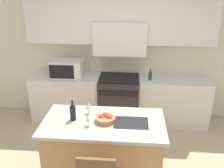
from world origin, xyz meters
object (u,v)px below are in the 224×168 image
object	(u,v)px
oil_bottle_on_counter	(150,76)
microwave	(67,68)
wine_glass_far	(88,106)
fruit_bowl	(106,118)
range_stove	(119,99)
wine_glass_near	(88,118)
wine_bottle	(73,112)

from	to	relation	value
oil_bottle_on_counter	microwave	bearing A→B (deg)	177.19
wine_glass_far	fruit_bowl	distance (m)	0.32
fruit_bowl	range_stove	bearing A→B (deg)	87.07
microwave	fruit_bowl	size ratio (longest dim) A/B	2.21
wine_glass_near	oil_bottle_on_counter	world-z (taller)	oil_bottle_on_counter
wine_bottle	oil_bottle_on_counter	world-z (taller)	wine_bottle
wine_glass_far	wine_glass_near	bearing A→B (deg)	-80.75
range_stove	fruit_bowl	xyz separation A→B (m)	(-0.08, -1.63, 0.51)
range_stove	wine_glass_near	distance (m)	1.87
fruit_bowl	wine_bottle	bearing A→B (deg)	179.78
range_stove	microwave	bearing A→B (deg)	178.93
range_stove	fruit_bowl	world-z (taller)	fruit_bowl
microwave	wine_bottle	distance (m)	1.72
wine_glass_far	oil_bottle_on_counter	xyz separation A→B (m)	(0.91, 1.39, -0.05)
oil_bottle_on_counter	wine_glass_near	bearing A→B (deg)	-116.89
range_stove	fruit_bowl	distance (m)	1.71
wine_bottle	oil_bottle_on_counter	xyz separation A→B (m)	(1.09, 1.57, -0.04)
wine_glass_far	fruit_bowl	bearing A→B (deg)	-35.97
wine_bottle	oil_bottle_on_counter	distance (m)	1.91
oil_bottle_on_counter	wine_bottle	bearing A→B (deg)	-124.73
wine_bottle	oil_bottle_on_counter	size ratio (longest dim) A/B	1.29
wine_glass_near	wine_glass_far	distance (m)	0.32
wine_bottle	fruit_bowl	size ratio (longest dim) A/B	1.04
wine_bottle	fruit_bowl	xyz separation A→B (m)	(0.43, -0.00, -0.07)
wine_glass_near	oil_bottle_on_counter	xyz separation A→B (m)	(0.86, 1.70, -0.05)
range_stove	fruit_bowl	bearing A→B (deg)	-92.93
microwave	range_stove	bearing A→B (deg)	-1.07
wine_glass_far	oil_bottle_on_counter	bearing A→B (deg)	56.62
range_stove	oil_bottle_on_counter	xyz separation A→B (m)	(0.58, -0.06, 0.54)
wine_glass_near	fruit_bowl	distance (m)	0.25
microwave	wine_glass_far	distance (m)	1.61
microwave	wine_glass_near	xyz separation A→B (m)	(0.71, -1.78, -0.03)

